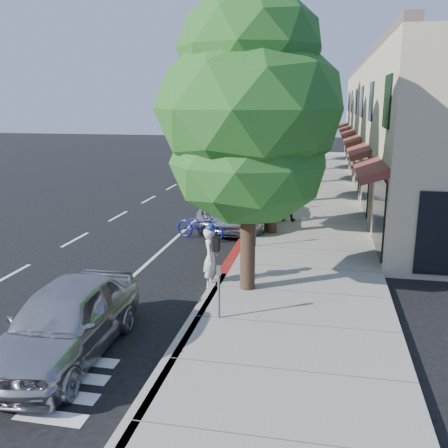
% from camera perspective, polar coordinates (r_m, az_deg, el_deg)
% --- Properties ---
extents(ground, '(120.00, 120.00, 0.00)m').
position_cam_1_polar(ground, '(15.51, 0.51, -4.98)').
color(ground, black).
rests_on(ground, ground).
extents(sidewalk, '(4.60, 56.00, 0.15)m').
position_cam_1_polar(sidewalk, '(22.96, 9.98, 1.22)').
color(sidewalk, gray).
rests_on(sidewalk, ground).
extents(curb, '(0.30, 56.00, 0.15)m').
position_cam_1_polar(curb, '(23.12, 4.28, 1.48)').
color(curb, '#9E998E').
rests_on(curb, ground).
extents(curb_red_segment, '(0.32, 4.00, 0.15)m').
position_cam_1_polar(curb_red_segment, '(16.42, 1.17, -3.63)').
color(curb_red_segment, maroon).
rests_on(curb_red_segment, ground).
extents(storefront_building, '(10.00, 36.00, 7.00)m').
position_cam_1_polar(storefront_building, '(33.16, 23.68, 10.09)').
color(storefront_building, '#BEB492').
rests_on(storefront_building, ground).
extents(street_tree_0, '(4.72, 4.72, 7.65)m').
position_cam_1_polar(street_tree_0, '(12.56, 2.91, 12.51)').
color(street_tree_0, black).
rests_on(street_tree_0, ground).
extents(street_tree_1, '(4.59, 4.59, 7.03)m').
position_cam_1_polar(street_tree_1, '(18.53, 5.73, 11.51)').
color(street_tree_1, black).
rests_on(street_tree_1, ground).
extents(street_tree_2, '(4.04, 4.04, 7.22)m').
position_cam_1_polar(street_tree_2, '(24.50, 7.22, 12.64)').
color(street_tree_2, black).
rests_on(street_tree_2, ground).
extents(street_tree_3, '(4.63, 4.63, 8.12)m').
position_cam_1_polar(street_tree_3, '(30.48, 8.14, 13.86)').
color(street_tree_3, black).
rests_on(street_tree_3, ground).
extents(street_tree_4, '(4.14, 4.14, 7.37)m').
position_cam_1_polar(street_tree_4, '(36.47, 8.71, 13.08)').
color(street_tree_4, black).
rests_on(street_tree_4, ground).
extents(street_tree_5, '(4.59, 4.59, 7.73)m').
position_cam_1_polar(street_tree_5, '(42.46, 9.15, 13.38)').
color(street_tree_5, black).
rests_on(street_tree_5, ground).
extents(cyclist, '(0.42, 0.62, 1.67)m').
position_cam_1_polar(cyclist, '(13.72, -1.52, -3.86)').
color(cyclist, silver).
rests_on(cyclist, ground).
extents(bicycle, '(2.13, 1.29, 1.06)m').
position_cam_1_polar(bicycle, '(18.52, -2.76, -0.16)').
color(bicycle, navy).
rests_on(bicycle, ground).
extents(silver_suv, '(2.63, 5.66, 1.57)m').
position_cam_1_polar(silver_suv, '(20.64, 1.72, 2.04)').
color(silver_suv, silver).
rests_on(silver_suv, ground).
extents(dark_sedan, '(2.06, 4.66, 1.49)m').
position_cam_1_polar(dark_sedan, '(26.54, 4.21, 4.55)').
color(dark_sedan, black).
rests_on(dark_sedan, ground).
extents(white_pickup, '(3.37, 6.54, 1.81)m').
position_cam_1_polar(white_pickup, '(32.95, 3.77, 6.65)').
color(white_pickup, silver).
rests_on(white_pickup, ground).
extents(dark_suv_far, '(2.08, 4.64, 1.55)m').
position_cam_1_polar(dark_suv_far, '(42.68, 4.73, 8.09)').
color(dark_suv_far, black).
rests_on(dark_suv_far, ground).
extents(near_car_a, '(1.87, 4.49, 1.52)m').
position_cam_1_polar(near_car_a, '(10.57, -17.73, -10.50)').
color(near_car_a, '#ACACB1').
rests_on(near_car_a, ground).
extents(pedestrian, '(0.87, 0.69, 1.76)m').
position_cam_1_polar(pedestrian, '(20.89, 7.07, 2.77)').
color(pedestrian, black).
rests_on(pedestrian, sidewalk).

